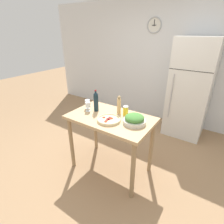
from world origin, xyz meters
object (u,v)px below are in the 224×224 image
object	(u,v)px
wine_glass_near	(88,105)
pepper_mill	(119,105)
salad_bowl	(134,119)
wine_bottle	(96,101)
wine_glass_far	(87,103)
refrigerator	(190,89)
homemade_pizza	(109,120)
salt_canister	(126,111)

from	to	relation	value
wine_glass_near	pepper_mill	xyz separation A→B (m)	(0.41, 0.18, 0.04)
salad_bowl	wine_bottle	bearing A→B (deg)	176.76
wine_glass_far	pepper_mill	distance (m)	0.49
refrigerator	salad_bowl	bearing A→B (deg)	-99.76
wine_glass_far	homemade_pizza	size ratio (longest dim) A/B	0.45
wine_bottle	homemade_pizza	world-z (taller)	wine_bottle
homemade_pizza	salt_canister	bearing A→B (deg)	71.32
refrigerator	salt_canister	xyz separation A→B (m)	(-0.51, -1.58, 0.02)
wine_glass_far	pepper_mill	size ratio (longest dim) A/B	0.52
refrigerator	wine_bottle	bearing A→B (deg)	-118.83
wine_glass_near	wine_bottle	bearing A→B (deg)	39.26
wine_glass_far	salad_bowl	distance (m)	0.80
wine_glass_near	wine_glass_far	world-z (taller)	same
homemade_pizza	wine_glass_far	bearing A→B (deg)	163.01
wine_glass_far	wine_bottle	bearing A→B (deg)	2.86
salad_bowl	pepper_mill	bearing A→B (deg)	156.37
refrigerator	wine_glass_near	size ratio (longest dim) A/B	13.62
pepper_mill	homemade_pizza	xyz separation A→B (m)	(0.01, -0.26, -0.11)
salad_bowl	wine_glass_near	bearing A→B (deg)	-177.00
refrigerator	pepper_mill	size ratio (longest dim) A/B	7.06
wine_glass_near	pepper_mill	size ratio (longest dim) A/B	0.52
refrigerator	homemade_pizza	xyz separation A→B (m)	(-0.60, -1.85, -0.02)
refrigerator	wine_glass_far	world-z (taller)	refrigerator
wine_bottle	homemade_pizza	bearing A→B (deg)	-25.39
refrigerator	salad_bowl	size ratio (longest dim) A/B	6.52
wine_glass_near	wine_glass_far	bearing A→B (deg)	135.50
refrigerator	homemade_pizza	world-z (taller)	refrigerator
wine_glass_far	salad_bowl	size ratio (longest dim) A/B	0.48
refrigerator	salt_canister	world-z (taller)	refrigerator
wine_glass_far	homemade_pizza	xyz separation A→B (m)	(0.49, -0.15, -0.07)
refrigerator	wine_bottle	xyz separation A→B (m)	(-0.93, -1.70, 0.10)
pepper_mill	salt_canister	world-z (taller)	pepper_mill
wine_bottle	salt_canister	world-z (taller)	wine_bottle
wine_glass_far	wine_glass_near	bearing A→B (deg)	-44.50
wine_glass_far	salad_bowl	xyz separation A→B (m)	(0.79, -0.03, -0.04)
homemade_pizza	salt_canister	size ratio (longest dim) A/B	2.31
salt_canister	salad_bowl	bearing A→B (deg)	-34.86
pepper_mill	salt_canister	distance (m)	0.12
wine_glass_near	homemade_pizza	distance (m)	0.44
wine_bottle	salad_bowl	world-z (taller)	wine_bottle
wine_glass_near	salad_bowl	size ratio (longest dim) A/B	0.48
wine_glass_far	refrigerator	bearing A→B (deg)	57.36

